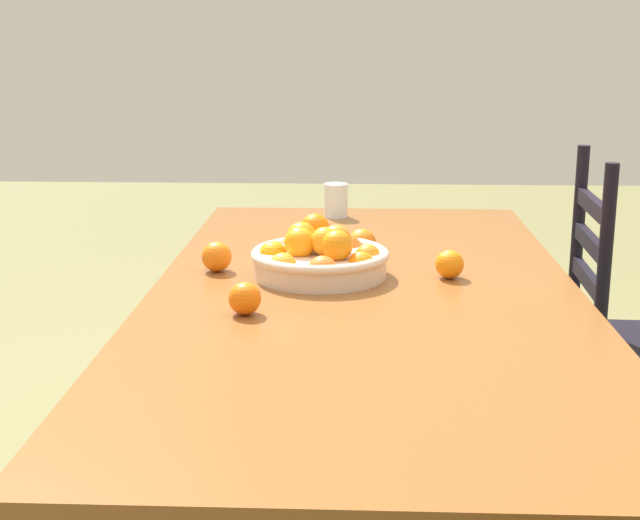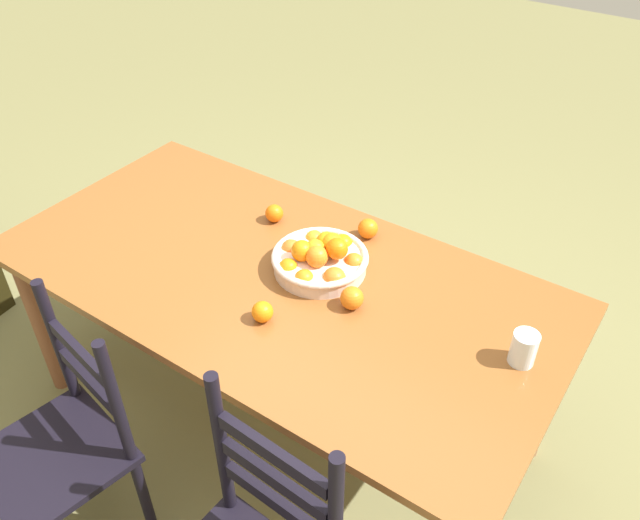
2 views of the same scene
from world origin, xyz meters
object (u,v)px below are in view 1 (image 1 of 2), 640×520
(orange_loose_3, at_px, (450,264))
(fruit_bowl, at_px, (320,257))
(drinking_glass, at_px, (336,200))
(dining_table, at_px, (365,330))
(orange_loose_2, at_px, (245,299))
(orange_loose_0, at_px, (362,243))
(chair_by_cabinet, at_px, (632,340))
(orange_loose_1, at_px, (217,257))

(orange_loose_3, bearing_deg, fruit_bowl, -91.15)
(orange_loose_3, xyz_separation_m, drinking_glass, (-0.72, -0.29, 0.02))
(dining_table, distance_m, orange_loose_2, 0.34)
(fruit_bowl, relative_size, orange_loose_3, 4.87)
(orange_loose_2, bearing_deg, fruit_bowl, 155.20)
(orange_loose_2, height_order, orange_loose_3, same)
(orange_loose_0, bearing_deg, fruit_bowl, -27.85)
(orange_loose_2, distance_m, orange_loose_3, 0.54)
(dining_table, bearing_deg, orange_loose_2, -51.81)
(drinking_glass, bearing_deg, dining_table, 6.09)
(fruit_bowl, height_order, orange_loose_3, fruit_bowl)
(chair_by_cabinet, bearing_deg, orange_loose_3, 126.14)
(chair_by_cabinet, bearing_deg, orange_loose_1, 109.06)
(fruit_bowl, relative_size, orange_loose_2, 4.86)
(orange_loose_0, bearing_deg, drinking_glass, -171.34)
(orange_loose_1, relative_size, drinking_glass, 0.69)
(dining_table, height_order, orange_loose_0, orange_loose_0)
(chair_by_cabinet, height_order, orange_loose_2, chair_by_cabinet)
(fruit_bowl, relative_size, orange_loose_1, 4.50)
(orange_loose_1, distance_m, orange_loose_3, 0.56)
(chair_by_cabinet, xyz_separation_m, drinking_glass, (-0.35, -0.84, 0.33))
(orange_loose_3, bearing_deg, orange_loose_0, -133.33)
(dining_table, bearing_deg, chair_by_cabinet, 122.02)
(fruit_bowl, bearing_deg, chair_by_cabinet, 112.74)
(dining_table, distance_m, orange_loose_3, 0.26)
(chair_by_cabinet, relative_size, drinking_glass, 9.39)
(fruit_bowl, height_order, orange_loose_0, fruit_bowl)
(dining_table, distance_m, orange_loose_0, 0.33)
(orange_loose_0, height_order, orange_loose_2, orange_loose_0)
(dining_table, distance_m, fruit_bowl, 0.21)
(chair_by_cabinet, xyz_separation_m, fruit_bowl, (0.36, -0.86, 0.32))
(chair_by_cabinet, bearing_deg, dining_table, 124.72)
(orange_loose_1, relative_size, orange_loose_2, 1.08)
(chair_by_cabinet, distance_m, orange_loose_0, 0.84)
(orange_loose_1, height_order, drinking_glass, drinking_glass)
(chair_by_cabinet, height_order, orange_loose_1, chair_by_cabinet)
(orange_loose_1, bearing_deg, orange_loose_0, 113.69)
(orange_loose_1, bearing_deg, orange_loose_2, 18.03)
(orange_loose_0, bearing_deg, orange_loose_2, -25.98)
(chair_by_cabinet, relative_size, orange_loose_2, 14.67)
(fruit_bowl, bearing_deg, drinking_glass, 178.45)
(orange_loose_1, xyz_separation_m, drinking_glass, (-0.68, 0.27, 0.02))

